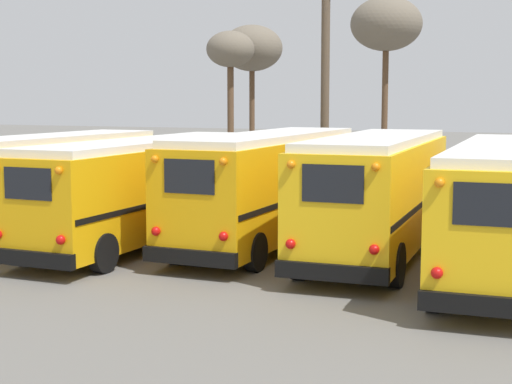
{
  "coord_description": "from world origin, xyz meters",
  "views": [
    {
      "loc": [
        8.42,
        -19.78,
        4.19
      ],
      "look_at": [
        0.0,
        0.07,
        1.61
      ],
      "focal_mm": 55.0,
      "sensor_mm": 36.0,
      "label": 1
    }
  ],
  "objects_px": {
    "school_bus_2": "(269,184)",
    "school_bus_3": "(377,191)",
    "utility_pole": "(325,84)",
    "bare_tree_1": "(230,53)",
    "bare_tree_2": "(386,26)",
    "school_bus_0": "(45,182)",
    "school_bus_1": "(149,186)",
    "bare_tree_0": "(252,49)",
    "school_bus_4": "(505,203)"
  },
  "relations": [
    {
      "from": "school_bus_3",
      "to": "bare_tree_2",
      "type": "bearing_deg",
      "value": 103.26
    },
    {
      "from": "school_bus_1",
      "to": "school_bus_3",
      "type": "bearing_deg",
      "value": 4.09
    },
    {
      "from": "school_bus_1",
      "to": "school_bus_2",
      "type": "height_order",
      "value": "school_bus_2"
    },
    {
      "from": "school_bus_2",
      "to": "bare_tree_1",
      "type": "height_order",
      "value": "bare_tree_1"
    },
    {
      "from": "school_bus_3",
      "to": "bare_tree_1",
      "type": "bearing_deg",
      "value": 125.27
    },
    {
      "from": "utility_pole",
      "to": "school_bus_1",
      "type": "bearing_deg",
      "value": -100.67
    },
    {
      "from": "school_bus_4",
      "to": "bare_tree_0",
      "type": "xyz_separation_m",
      "value": [
        -15.79,
        21.51,
        5.19
      ]
    },
    {
      "from": "school_bus_4",
      "to": "bare_tree_2",
      "type": "bearing_deg",
      "value": 111.1
    },
    {
      "from": "utility_pole",
      "to": "bare_tree_2",
      "type": "relative_size",
      "value": 1.0
    },
    {
      "from": "school_bus_3",
      "to": "bare_tree_0",
      "type": "height_order",
      "value": "bare_tree_0"
    },
    {
      "from": "school_bus_3",
      "to": "utility_pole",
      "type": "height_order",
      "value": "utility_pole"
    },
    {
      "from": "school_bus_3",
      "to": "bare_tree_1",
      "type": "height_order",
      "value": "bare_tree_1"
    },
    {
      "from": "bare_tree_1",
      "to": "bare_tree_2",
      "type": "bearing_deg",
      "value": 17.24
    },
    {
      "from": "school_bus_3",
      "to": "school_bus_4",
      "type": "distance_m",
      "value": 3.47
    },
    {
      "from": "school_bus_2",
      "to": "bare_tree_0",
      "type": "relative_size",
      "value": 1.2
    },
    {
      "from": "school_bus_2",
      "to": "school_bus_3",
      "type": "xyz_separation_m",
      "value": [
        3.34,
        -0.62,
        0.02
      ]
    },
    {
      "from": "school_bus_4",
      "to": "bare_tree_1",
      "type": "xyz_separation_m",
      "value": [
        -15.67,
        18.37,
        4.83
      ]
    },
    {
      "from": "utility_pole",
      "to": "school_bus_3",
      "type": "bearing_deg",
      "value": -64.73
    },
    {
      "from": "bare_tree_0",
      "to": "school_bus_3",
      "type": "bearing_deg",
      "value": -58.82
    },
    {
      "from": "school_bus_2",
      "to": "bare_tree_0",
      "type": "height_order",
      "value": "bare_tree_0"
    },
    {
      "from": "school_bus_2",
      "to": "school_bus_4",
      "type": "relative_size",
      "value": 0.93
    },
    {
      "from": "school_bus_3",
      "to": "school_bus_2",
      "type": "bearing_deg",
      "value": 169.43
    },
    {
      "from": "bare_tree_2",
      "to": "school_bus_3",
      "type": "bearing_deg",
      "value": -76.74
    },
    {
      "from": "school_bus_1",
      "to": "school_bus_3",
      "type": "xyz_separation_m",
      "value": [
        6.68,
        0.48,
        0.11
      ]
    },
    {
      "from": "school_bus_4",
      "to": "bare_tree_1",
      "type": "relative_size",
      "value": 1.39
    },
    {
      "from": "school_bus_0",
      "to": "school_bus_1",
      "type": "relative_size",
      "value": 0.89
    },
    {
      "from": "school_bus_0",
      "to": "bare_tree_0",
      "type": "bearing_deg",
      "value": 96.47
    },
    {
      "from": "school_bus_3",
      "to": "utility_pole",
      "type": "distance_m",
      "value": 11.43
    },
    {
      "from": "school_bus_1",
      "to": "utility_pole",
      "type": "height_order",
      "value": "utility_pole"
    },
    {
      "from": "utility_pole",
      "to": "bare_tree_1",
      "type": "height_order",
      "value": "utility_pole"
    },
    {
      "from": "school_bus_0",
      "to": "bare_tree_0",
      "type": "relative_size",
      "value": 1.18
    },
    {
      "from": "school_bus_3",
      "to": "bare_tree_1",
      "type": "relative_size",
      "value": 1.23
    },
    {
      "from": "bare_tree_0",
      "to": "utility_pole",
      "type": "bearing_deg",
      "value": -53.85
    },
    {
      "from": "school_bus_0",
      "to": "school_bus_4",
      "type": "xyz_separation_m",
      "value": [
        13.35,
        0.02,
        0.04
      ]
    },
    {
      "from": "school_bus_3",
      "to": "bare_tree_1",
      "type": "distance_m",
      "value": 21.88
    },
    {
      "from": "bare_tree_0",
      "to": "school_bus_2",
      "type": "bearing_deg",
      "value": -65.45
    },
    {
      "from": "school_bus_1",
      "to": "bare_tree_0",
      "type": "xyz_separation_m",
      "value": [
        -5.78,
        21.06,
        5.26
      ]
    },
    {
      "from": "school_bus_0",
      "to": "utility_pole",
      "type": "relative_size",
      "value": 1.05
    },
    {
      "from": "bare_tree_0",
      "to": "bare_tree_1",
      "type": "relative_size",
      "value": 1.07
    },
    {
      "from": "school_bus_0",
      "to": "utility_pole",
      "type": "height_order",
      "value": "utility_pole"
    },
    {
      "from": "school_bus_3",
      "to": "school_bus_4",
      "type": "bearing_deg",
      "value": -15.67
    },
    {
      "from": "school_bus_2",
      "to": "utility_pole",
      "type": "height_order",
      "value": "utility_pole"
    },
    {
      "from": "school_bus_1",
      "to": "school_bus_3",
      "type": "height_order",
      "value": "school_bus_3"
    },
    {
      "from": "school_bus_0",
      "to": "school_bus_1",
      "type": "xyz_separation_m",
      "value": [
        3.34,
        0.48,
        -0.03
      ]
    },
    {
      "from": "school_bus_2",
      "to": "school_bus_3",
      "type": "relative_size",
      "value": 1.05
    },
    {
      "from": "bare_tree_1",
      "to": "school_bus_3",
      "type": "bearing_deg",
      "value": -54.73
    },
    {
      "from": "school_bus_4",
      "to": "bare_tree_0",
      "type": "bearing_deg",
      "value": 126.28
    },
    {
      "from": "school_bus_3",
      "to": "school_bus_4",
      "type": "xyz_separation_m",
      "value": [
        3.34,
        -0.94,
        -0.04
      ]
    },
    {
      "from": "school_bus_4",
      "to": "bare_tree_2",
      "type": "xyz_separation_m",
      "value": [
        -8.0,
        20.75,
        6.16
      ]
    },
    {
      "from": "school_bus_4",
      "to": "school_bus_1",
      "type": "bearing_deg",
      "value": 177.38
    }
  ]
}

